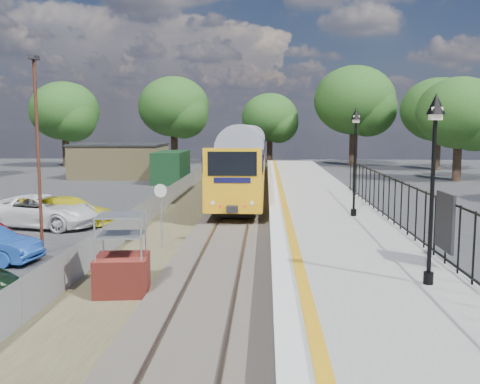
# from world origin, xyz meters

# --- Properties ---
(ground) EXTENTS (120.00, 120.00, 0.00)m
(ground) POSITION_xyz_m (0.00, 0.00, 0.00)
(ground) COLOR #2D2D30
(ground) RESTS_ON ground
(track_bed) EXTENTS (5.90, 80.00, 0.29)m
(track_bed) POSITION_xyz_m (-0.47, 9.67, 0.09)
(track_bed) COLOR #473F38
(track_bed) RESTS_ON ground
(platform) EXTENTS (5.00, 70.00, 0.90)m
(platform) POSITION_xyz_m (4.20, 8.00, 0.45)
(platform) COLOR gray
(platform) RESTS_ON ground
(platform_edge) EXTENTS (0.90, 70.00, 0.01)m
(platform_edge) POSITION_xyz_m (2.14, 8.00, 0.90)
(platform_edge) COLOR silver
(platform_edge) RESTS_ON platform
(victorian_lamp_south) EXTENTS (0.44, 0.44, 4.60)m
(victorian_lamp_south) POSITION_xyz_m (5.50, -4.00, 4.30)
(victorian_lamp_south) COLOR black
(victorian_lamp_south) RESTS_ON platform
(victorian_lamp_north) EXTENTS (0.44, 0.44, 4.60)m
(victorian_lamp_north) POSITION_xyz_m (5.30, 6.00, 4.30)
(victorian_lamp_north) COLOR black
(victorian_lamp_north) RESTS_ON platform
(palisade_fence) EXTENTS (0.12, 26.00, 2.00)m
(palisade_fence) POSITION_xyz_m (6.55, 2.24, 1.84)
(palisade_fence) COLOR black
(palisade_fence) RESTS_ON platform
(wire_fence) EXTENTS (0.06, 52.00, 1.20)m
(wire_fence) POSITION_xyz_m (-4.20, 12.00, 0.60)
(wire_fence) COLOR #999EA3
(wire_fence) RESTS_ON ground
(outbuilding) EXTENTS (10.80, 10.10, 3.12)m
(outbuilding) POSITION_xyz_m (-10.91, 31.21, 1.52)
(outbuilding) COLOR #948253
(outbuilding) RESTS_ON ground
(tree_line) EXTENTS (56.80, 43.80, 11.88)m
(tree_line) POSITION_xyz_m (1.40, 42.00, 6.61)
(tree_line) COLOR #332319
(tree_line) RESTS_ON ground
(train) EXTENTS (2.82, 40.83, 3.51)m
(train) POSITION_xyz_m (0.00, 27.73, 2.34)
(train) COLOR gold
(train) RESTS_ON ground
(brick_plinth) EXTENTS (1.61, 1.61, 2.33)m
(brick_plinth) POSITION_xyz_m (-2.50, -2.42, 1.12)
(brick_plinth) COLOR maroon
(brick_plinth) RESTS_ON ground
(speed_sign) EXTENTS (0.51, 0.15, 2.54)m
(speed_sign) POSITION_xyz_m (-2.50, 3.24, 1.70)
(speed_sign) COLOR #999EA3
(speed_sign) RESTS_ON ground
(carpark_lamp) EXTENTS (0.25, 0.50, 7.23)m
(carpark_lamp) POSITION_xyz_m (-6.76, 2.19, 4.11)
(carpark_lamp) COLOR #4F271A
(carpark_lamp) RESTS_ON ground
(car_yellow) EXTENTS (4.78, 2.69, 1.31)m
(car_yellow) POSITION_xyz_m (-8.01, 8.35, 0.65)
(car_yellow) COLOR yellow
(car_yellow) RESTS_ON ground
(car_white) EXTENTS (5.92, 3.62, 1.53)m
(car_white) POSITION_xyz_m (-8.97, 7.42, 0.77)
(car_white) COLOR white
(car_white) RESTS_ON ground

